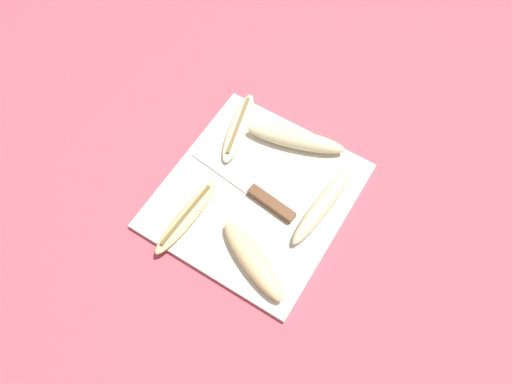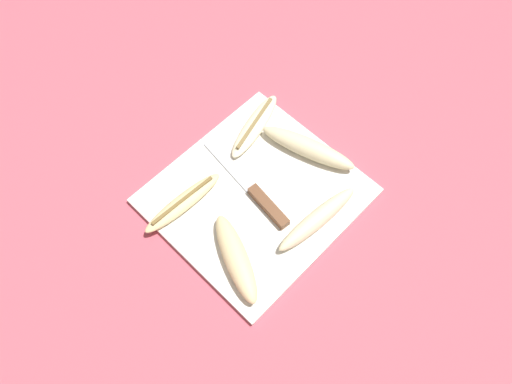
% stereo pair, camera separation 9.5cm
% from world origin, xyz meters
% --- Properties ---
extents(ground_plane, '(4.00, 4.00, 0.00)m').
position_xyz_m(ground_plane, '(0.00, 0.00, 0.00)').
color(ground_plane, '#C65160').
extents(cutting_board, '(0.36, 0.34, 0.01)m').
position_xyz_m(cutting_board, '(0.00, 0.00, 0.01)').
color(cutting_board, white).
rests_on(cutting_board, ground_plane).
extents(knife, '(0.05, 0.24, 0.02)m').
position_xyz_m(knife, '(-0.00, -0.01, 0.02)').
color(knife, brown).
rests_on(knife, cutting_board).
extents(banana_ripe_center, '(0.11, 0.18, 0.03)m').
position_xyz_m(banana_ripe_center, '(-0.12, -0.07, 0.03)').
color(banana_ripe_center, beige).
rests_on(banana_ripe_center, cutting_board).
extents(banana_mellow_near, '(0.18, 0.04, 0.02)m').
position_xyz_m(banana_mellow_near, '(-0.11, 0.08, 0.02)').
color(banana_mellow_near, beige).
rests_on(banana_mellow_near, cutting_board).
extents(banana_cream_curved, '(0.10, 0.20, 0.04)m').
position_xyz_m(banana_cream_curved, '(0.14, -0.01, 0.03)').
color(banana_cream_curved, beige).
rests_on(banana_cream_curved, cutting_board).
extents(banana_pale_long, '(0.19, 0.05, 0.03)m').
position_xyz_m(banana_pale_long, '(0.04, -0.12, 0.03)').
color(banana_pale_long, beige).
rests_on(banana_pale_long, cutting_board).
extents(banana_bright_far, '(0.18, 0.08, 0.02)m').
position_xyz_m(banana_bright_far, '(0.11, 0.11, 0.02)').
color(banana_bright_far, beige).
rests_on(banana_bright_far, cutting_board).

